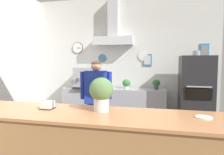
{
  "coord_description": "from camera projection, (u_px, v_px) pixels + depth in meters",
  "views": [
    {
      "loc": [
        0.92,
        -2.56,
        1.55
      ],
      "look_at": [
        0.17,
        0.66,
        1.28
      ],
      "focal_mm": 32.83,
      "sensor_mm": 36.0,
      "label": 1
    }
  ],
  "objects": [
    {
      "name": "back_wall_assembly",
      "position": [
        120.0,
        57.0,
        4.91
      ],
      "size": [
        4.51,
        2.79,
        3.1
      ],
      "color": "#9E9E99",
      "rests_on": "ground_plane"
    },
    {
      "name": "potted_oregano",
      "position": [
        74.0,
        83.0,
        4.95
      ],
      "size": [
        0.14,
        0.14,
        0.19
      ],
      "color": "beige",
      "rests_on": "back_prep_counter"
    },
    {
      "name": "espresso_machine",
      "position": [
        86.0,
        78.0,
        4.85
      ],
      "size": [
        0.45,
        0.56,
        0.48
      ],
      "color": "#A3A5AD",
      "rests_on": "back_prep_counter"
    },
    {
      "name": "potted_basil",
      "position": [
        98.0,
        84.0,
        4.78
      ],
      "size": [
        0.13,
        0.13,
        0.18
      ],
      "color": "beige",
      "rests_on": "back_prep_counter"
    },
    {
      "name": "back_prep_counter",
      "position": [
        114.0,
        108.0,
        4.78
      ],
      "size": [
        2.36,
        0.55,
        0.92
      ],
      "color": "#A3A5AD",
      "rests_on": "ground_plane"
    },
    {
      "name": "pizza_oven",
      "position": [
        195.0,
        97.0,
        4.08
      ],
      "size": [
        0.61,
        0.75,
        1.75
      ],
      "color": "#232326",
      "rests_on": "ground_plane"
    },
    {
      "name": "potted_sage",
      "position": [
        156.0,
        84.0,
        4.54
      ],
      "size": [
        0.17,
        0.17,
        0.22
      ],
      "color": "#4C4C51",
      "rests_on": "back_prep_counter"
    },
    {
      "name": "basil_vase",
      "position": [
        101.0,
        93.0,
        2.24
      ],
      "size": [
        0.26,
        0.26,
        0.37
      ],
      "color": "silver",
      "rests_on": "service_counter"
    },
    {
      "name": "potted_thyme",
      "position": [
        126.0,
        83.0,
        4.68
      ],
      "size": [
        0.19,
        0.19,
        0.21
      ],
      "color": "beige",
      "rests_on": "back_prep_counter"
    },
    {
      "name": "napkin_holder",
      "position": [
        48.0,
        105.0,
        2.36
      ],
      "size": [
        0.15,
        0.14,
        0.1
      ],
      "color": "#262628",
      "rests_on": "service_counter"
    },
    {
      "name": "shop_worker",
      "position": [
        96.0,
        102.0,
        3.63
      ],
      "size": [
        0.55,
        0.3,
        1.55
      ],
      "rotation": [
        0.0,
        0.0,
        3.37
      ],
      "color": "#232328",
      "rests_on": "ground_plane"
    },
    {
      "name": "condiment_plate",
      "position": [
        204.0,
        117.0,
        1.98
      ],
      "size": [
        0.16,
        0.16,
        0.01
      ],
      "color": "white",
      "rests_on": "service_counter"
    }
  ]
}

